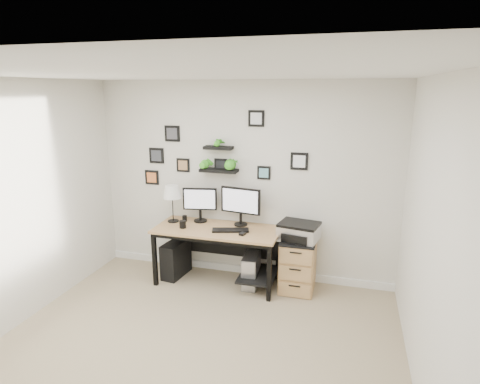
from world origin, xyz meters
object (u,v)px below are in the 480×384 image
(pc_tower_black, at_px, (176,259))
(desk, at_px, (221,237))
(printer, at_px, (299,231))
(pc_tower_grey, at_px, (251,270))
(monitor_left, at_px, (200,202))
(table_lamp, at_px, (172,193))
(mug, at_px, (183,224))
(file_cabinet, at_px, (298,265))
(monitor_right, at_px, (241,203))

(pc_tower_black, bearing_deg, desk, 6.68)
(pc_tower_black, height_order, printer, printer)
(pc_tower_black, bearing_deg, printer, 8.82)
(pc_tower_grey, bearing_deg, monitor_left, 167.22)
(table_lamp, bearing_deg, pc_tower_black, -54.72)
(table_lamp, distance_m, pc_tower_black, 0.91)
(desk, xyz_separation_m, monitor_left, (-0.34, 0.16, 0.40))
(table_lamp, height_order, pc_tower_grey, table_lamp)
(mug, bearing_deg, desk, 16.53)
(file_cabinet, bearing_deg, printer, -169.79)
(mug, relative_size, pc_tower_grey, 0.22)
(monitor_right, bearing_deg, monitor_left, -179.82)
(table_lamp, distance_m, file_cabinet, 1.88)
(monitor_right, relative_size, file_cabinet, 0.81)
(desk, height_order, monitor_left, monitor_left)
(table_lamp, xyz_separation_m, pc_tower_grey, (1.10, -0.07, -0.94))
(table_lamp, xyz_separation_m, mug, (0.23, -0.21, -0.35))
(mug, bearing_deg, printer, 7.60)
(monitor_left, relative_size, pc_tower_grey, 1.07)
(desk, relative_size, monitor_left, 3.45)
(pc_tower_grey, bearing_deg, monitor_right, 137.81)
(pc_tower_grey, bearing_deg, printer, 6.25)
(monitor_right, bearing_deg, printer, -7.88)
(desk, xyz_separation_m, pc_tower_grey, (0.41, -0.01, -0.42))
(monitor_left, xyz_separation_m, printer, (1.34, -0.11, -0.24))
(table_lamp, distance_m, pc_tower_grey, 1.45)
(monitor_right, bearing_deg, table_lamp, -173.88)
(monitor_right, height_order, file_cabinet, monitor_right)
(pc_tower_grey, bearing_deg, file_cabinet, 6.28)
(desk, height_order, monitor_right, monitor_right)
(monitor_right, bearing_deg, pc_tower_grey, -42.19)
(desk, distance_m, monitor_right, 0.51)
(mug, bearing_deg, monitor_right, 23.83)
(file_cabinet, xyz_separation_m, printer, (-0.01, -0.00, 0.44))
(pc_tower_grey, xyz_separation_m, file_cabinet, (0.59, 0.07, 0.13))
(desk, bearing_deg, monitor_left, 154.37)
(desk, xyz_separation_m, pc_tower_black, (-0.65, 0.00, -0.39))
(monitor_right, xyz_separation_m, mug, (-0.69, -0.30, -0.25))
(mug, height_order, pc_tower_black, mug)
(pc_tower_black, relative_size, file_cabinet, 0.72)
(desk, distance_m, monitor_left, 0.55)
(file_cabinet, height_order, printer, printer)
(table_lamp, xyz_separation_m, file_cabinet, (1.70, -0.01, -0.82))
(pc_tower_black, height_order, pc_tower_grey, pc_tower_black)
(pc_tower_grey, relative_size, printer, 0.81)
(monitor_right, xyz_separation_m, table_lamp, (-0.91, -0.10, 0.10))
(monitor_left, distance_m, printer, 1.37)
(pc_tower_grey, distance_m, printer, 0.82)
(pc_tower_black, xyz_separation_m, pc_tower_grey, (1.06, -0.01, -0.03))
(monitor_right, distance_m, mug, 0.79)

